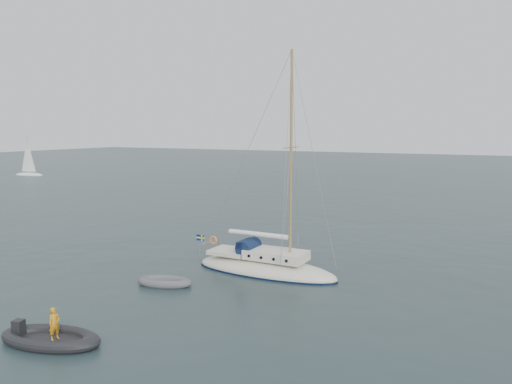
% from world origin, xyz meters
% --- Properties ---
extents(ground, '(300.00, 300.00, 0.00)m').
position_xyz_m(ground, '(0.00, 0.00, 0.00)').
color(ground, black).
rests_on(ground, ground).
extents(sailboat, '(9.29, 2.78, 13.23)m').
position_xyz_m(sailboat, '(-0.87, 2.89, 1.00)').
color(sailboat, beige).
rests_on(sailboat, ground).
extents(dinghy, '(3.04, 1.37, 0.44)m').
position_xyz_m(dinghy, '(-4.68, -1.70, 0.19)').
color(dinghy, '#525256').
rests_on(dinghy, ground).
extents(rib, '(4.28, 1.95, 1.52)m').
position_xyz_m(rib, '(-4.14, -9.68, 0.25)').
color(rib, black).
rests_on(rib, ground).
extents(distant_yacht_a, '(5.62, 3.00, 7.44)m').
position_xyz_m(distant_yacht_a, '(-65.65, 38.38, 3.18)').
color(distant_yacht_a, silver).
rests_on(distant_yacht_a, ground).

